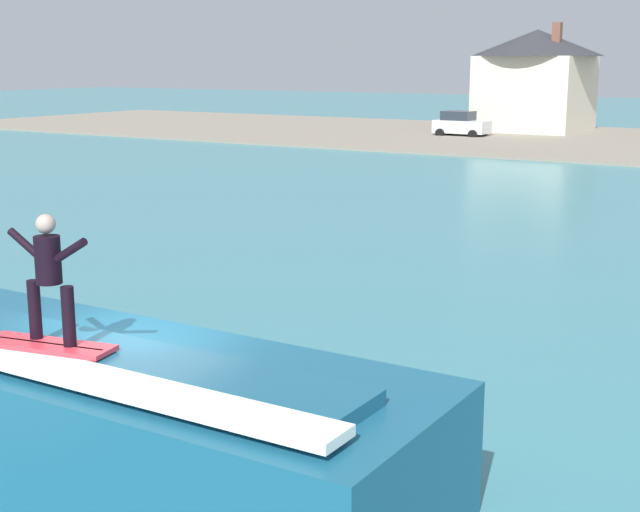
{
  "coord_description": "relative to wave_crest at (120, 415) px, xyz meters",
  "views": [
    {
      "loc": [
        8.51,
        -8.93,
        5.34
      ],
      "look_at": [
        0.59,
        3.93,
        2.08
      ],
      "focal_mm": 50.81,
      "sensor_mm": 36.0,
      "label": 1
    }
  ],
  "objects": [
    {
      "name": "surfboard",
      "position": [
        -0.56,
        -0.61,
        1.02
      ],
      "size": [
        1.8,
        0.83,
        0.06
      ],
      "color": "#D8333F",
      "rests_on": "wave_crest"
    },
    {
      "name": "surfer",
      "position": [
        -0.54,
        -0.54,
        1.95
      ],
      "size": [
        1.33,
        0.32,
        1.61
      ],
      "color": "black",
      "rests_on": "surfboard"
    },
    {
      "name": "ground_plane",
      "position": [
        -0.59,
        0.97,
        -0.88
      ],
      "size": [
        260.0,
        260.0,
        0.0
      ],
      "primitive_type": "plane",
      "color": "teal"
    },
    {
      "name": "house_with_chimney",
      "position": [
        -14.65,
        59.65,
        3.35
      ],
      "size": [
        9.81,
        9.81,
        8.06
      ],
      "color": "beige",
      "rests_on": "ground_plane"
    },
    {
      "name": "car_near_shore",
      "position": [
        -17.49,
        52.34,
        0.06
      ],
      "size": [
        3.81,
        2.17,
        1.86
      ],
      "color": "silver",
      "rests_on": "ground_plane"
    },
    {
      "name": "wave_crest",
      "position": [
        0.0,
        0.0,
        0.0
      ],
      "size": [
        8.61,
        3.16,
        1.87
      ],
      "color": "#195673",
      "rests_on": "ground_plane"
    }
  ]
}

